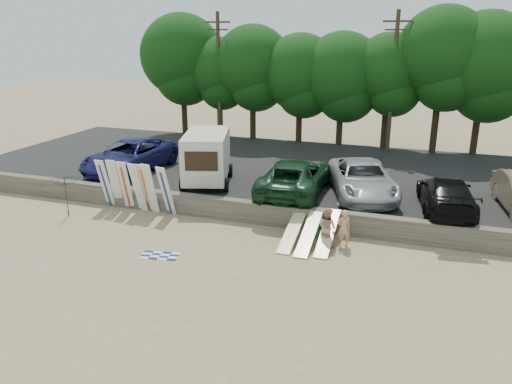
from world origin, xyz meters
TOP-DOWN VIEW (x-y plane):
  - ground at (0.00, 0.00)m, footprint 120.00×120.00m
  - seawall at (0.00, 3.00)m, footprint 44.00×0.50m
  - parking_lot at (0.00, 10.50)m, footprint 44.00×14.50m
  - treeline at (-0.08, 17.55)m, footprint 33.35×6.46m
  - utility_poles at (2.00, 16.00)m, footprint 25.80×0.26m
  - box_trailer at (-6.47, 5.88)m, footprint 3.39×4.71m
  - car_0 at (-11.64, 6.60)m, footprint 3.44×6.68m
  - car_1 at (-1.63, 5.69)m, footprint 3.22×6.44m
  - car_2 at (1.58, 6.48)m, footprint 4.53×6.62m
  - car_3 at (5.45, 5.45)m, footprint 2.81×5.62m
  - surfboard_upright_0 at (-10.46, 2.50)m, footprint 0.56×0.75m
  - surfboard_upright_1 at (-9.95, 2.60)m, footprint 0.52×0.66m
  - surfboard_upright_2 at (-9.31, 2.51)m, footprint 0.52×0.68m
  - surfboard_upright_3 at (-8.58, 2.44)m, footprint 0.61×0.79m
  - surfboard_upright_4 at (-8.19, 2.52)m, footprint 0.54×0.81m
  - surfboard_upright_5 at (-7.91, 2.47)m, footprint 0.58×0.71m
  - surfboard_upright_6 at (-7.04, 2.43)m, footprint 0.61×0.87m
  - surfboard_low_0 at (-0.61, 1.47)m, footprint 0.56×2.91m
  - surfboard_low_1 at (0.14, 1.33)m, footprint 0.56×2.88m
  - surfboard_low_2 at (0.89, 1.53)m, footprint 0.56×2.84m
  - beachgoer_a at (1.52, 1.61)m, footprint 0.70×0.63m
  - beachgoer_b at (0.87, 1.47)m, footprint 1.02×0.97m
  - cooler at (0.40, 2.21)m, footprint 0.38×0.30m
  - gear_bag at (0.73, 2.40)m, footprint 0.35×0.31m
  - beach_towel at (-5.17, -1.62)m, footprint 1.74×1.74m
  - beach_umbrella at (-11.50, 0.93)m, footprint 3.07×3.09m

SIDE VIEW (x-z plane):
  - ground at x=0.00m, z-range 0.00..0.00m
  - beach_towel at x=-5.17m, z-range 0.01..0.01m
  - gear_bag at x=0.73m, z-range 0.00..0.22m
  - cooler at x=0.40m, z-range 0.00..0.32m
  - parking_lot at x=0.00m, z-range 0.00..0.70m
  - surfboard_low_0 at x=-0.61m, z-range 0.00..0.86m
  - surfboard_low_1 at x=0.14m, z-range 0.00..0.98m
  - seawall at x=0.00m, z-range 0.00..1.00m
  - surfboard_low_2 at x=0.89m, z-range 0.00..1.11m
  - beachgoer_a at x=1.52m, z-range 0.00..1.61m
  - beachgoer_b at x=0.87m, z-range 0.00..1.67m
  - beach_umbrella at x=-11.50m, z-range 0.00..2.02m
  - surfboard_upright_6 at x=-7.04m, z-range 0.00..2.51m
  - surfboard_upright_4 at x=-8.19m, z-range 0.00..2.51m
  - surfboard_upright_3 at x=-8.58m, z-range 0.00..2.53m
  - surfboard_upright_0 at x=-10.46m, z-range 0.00..2.53m
  - surfboard_upright_2 at x=-9.31m, z-range 0.00..2.54m
  - surfboard_upright_5 at x=-7.91m, z-range 0.00..2.54m
  - surfboard_upright_1 at x=-9.95m, z-range 0.00..2.55m
  - car_3 at x=5.45m, z-range 0.70..2.27m
  - car_2 at x=1.58m, z-range 0.70..2.38m
  - car_1 at x=-1.63m, z-range 0.70..2.45m
  - car_0 at x=-11.64m, z-range 0.70..2.50m
  - box_trailer at x=-6.47m, z-range 0.86..3.58m
  - utility_poles at x=2.00m, z-range 0.93..9.93m
  - treeline at x=-0.08m, z-range 1.62..10.98m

